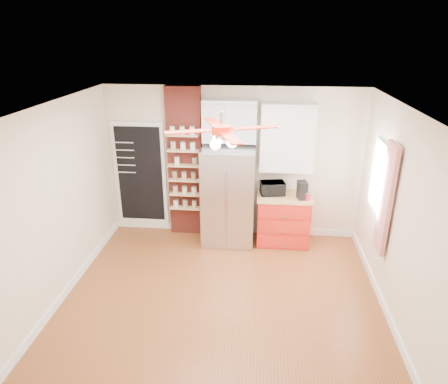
# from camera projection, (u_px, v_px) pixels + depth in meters

# --- Properties ---
(floor) EXTENTS (4.50, 4.50, 0.00)m
(floor) POSITION_uv_depth(u_px,v_px,m) (222.00, 295.00, 5.76)
(floor) COLOR brown
(floor) RESTS_ON ground
(ceiling) EXTENTS (4.50, 4.50, 0.00)m
(ceiling) POSITION_uv_depth(u_px,v_px,m) (221.00, 107.00, 4.74)
(ceiling) COLOR white
(ceiling) RESTS_ON wall_back
(wall_back) EXTENTS (4.50, 0.02, 2.70)m
(wall_back) POSITION_uv_depth(u_px,v_px,m) (233.00, 163.00, 7.09)
(wall_back) COLOR beige
(wall_back) RESTS_ON floor
(wall_front) EXTENTS (4.50, 0.02, 2.70)m
(wall_front) POSITION_uv_depth(u_px,v_px,m) (198.00, 308.00, 3.41)
(wall_front) COLOR beige
(wall_front) RESTS_ON floor
(wall_left) EXTENTS (0.02, 4.00, 2.70)m
(wall_left) POSITION_uv_depth(u_px,v_px,m) (58.00, 204.00, 5.45)
(wall_left) COLOR beige
(wall_left) RESTS_ON floor
(wall_right) EXTENTS (0.02, 4.00, 2.70)m
(wall_right) POSITION_uv_depth(u_px,v_px,m) (398.00, 218.00, 5.05)
(wall_right) COLOR beige
(wall_right) RESTS_ON floor
(chalkboard) EXTENTS (0.95, 0.05, 1.95)m
(chalkboard) POSITION_uv_depth(u_px,v_px,m) (140.00, 174.00, 7.30)
(chalkboard) COLOR white
(chalkboard) RESTS_ON wall_back
(brick_pillar) EXTENTS (0.60, 0.16, 2.70)m
(brick_pillar) POSITION_uv_depth(u_px,v_px,m) (185.00, 163.00, 7.10)
(brick_pillar) COLOR maroon
(brick_pillar) RESTS_ON floor
(fridge) EXTENTS (0.90, 0.70, 1.75)m
(fridge) POSITION_uv_depth(u_px,v_px,m) (228.00, 196.00, 6.94)
(fridge) COLOR silver
(fridge) RESTS_ON floor
(upper_glass_cabinet) EXTENTS (0.90, 0.35, 0.70)m
(upper_glass_cabinet) POSITION_uv_depth(u_px,v_px,m) (230.00, 121.00, 6.63)
(upper_glass_cabinet) COLOR white
(upper_glass_cabinet) RESTS_ON wall_back
(red_cabinet) EXTENTS (0.94, 0.64, 0.90)m
(red_cabinet) POSITION_uv_depth(u_px,v_px,m) (283.00, 219.00, 7.06)
(red_cabinet) COLOR red
(red_cabinet) RESTS_ON floor
(upper_shelf_unit) EXTENTS (0.90, 0.30, 1.15)m
(upper_shelf_unit) POSITION_uv_depth(u_px,v_px,m) (287.00, 138.00, 6.67)
(upper_shelf_unit) COLOR white
(upper_shelf_unit) RESTS_ON wall_back
(window) EXTENTS (0.04, 0.75, 1.05)m
(window) POSITION_uv_depth(u_px,v_px,m) (380.00, 178.00, 5.81)
(window) COLOR white
(window) RESTS_ON wall_right
(curtain) EXTENTS (0.06, 0.40, 1.55)m
(curtain) POSITION_uv_depth(u_px,v_px,m) (386.00, 199.00, 5.34)
(curtain) COLOR red
(curtain) RESTS_ON wall_right
(ceiling_fan) EXTENTS (1.40, 1.40, 0.44)m
(ceiling_fan) POSITION_uv_depth(u_px,v_px,m) (222.00, 130.00, 4.84)
(ceiling_fan) COLOR silver
(ceiling_fan) RESTS_ON ceiling
(toaster_oven) EXTENTS (0.45, 0.35, 0.23)m
(toaster_oven) POSITION_uv_depth(u_px,v_px,m) (272.00, 188.00, 6.90)
(toaster_oven) COLOR black
(toaster_oven) RESTS_ON red_cabinet
(coffee_maker) EXTENTS (0.18, 0.23, 0.30)m
(coffee_maker) POSITION_uv_depth(u_px,v_px,m) (302.00, 190.00, 6.71)
(coffee_maker) COLOR black
(coffee_maker) RESTS_ON red_cabinet
(canister_left) EXTENTS (0.11, 0.11, 0.13)m
(canister_left) POSITION_uv_depth(u_px,v_px,m) (307.00, 197.00, 6.67)
(canister_left) COLOR #B70A2B
(canister_left) RESTS_ON red_cabinet
(canister_right) EXTENTS (0.12, 0.12, 0.15)m
(canister_right) POSITION_uv_depth(u_px,v_px,m) (303.00, 191.00, 6.88)
(canister_right) COLOR #A7091C
(canister_right) RESTS_ON red_cabinet
(pantry_jar_oats) EXTENTS (0.11, 0.11, 0.14)m
(pantry_jar_oats) POSITION_uv_depth(u_px,v_px,m) (177.00, 161.00, 6.94)
(pantry_jar_oats) COLOR #EDEBB5
(pantry_jar_oats) RESTS_ON brick_pillar
(pantry_jar_beans) EXTENTS (0.12, 0.12, 0.11)m
(pantry_jar_beans) POSITION_uv_depth(u_px,v_px,m) (195.00, 161.00, 6.94)
(pantry_jar_beans) COLOR olive
(pantry_jar_beans) RESTS_ON brick_pillar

